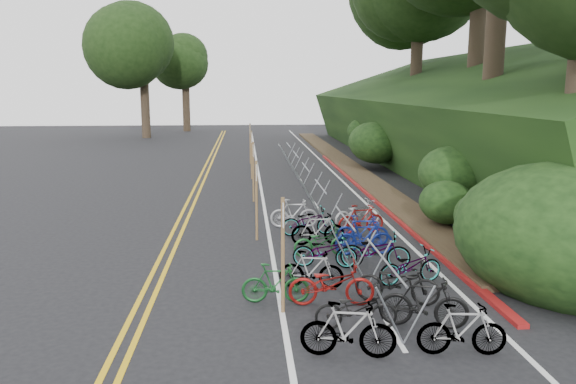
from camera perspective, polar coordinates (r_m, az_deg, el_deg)
name	(u,v)px	position (r m, az deg, el deg)	size (l,w,h in m)	color
ground	(235,300)	(12.87, -5.38, -10.87)	(120.00, 120.00, 0.00)	black
road_markings	(255,206)	(22.58, -3.39, -1.43)	(7.47, 80.00, 0.01)	gold
red_curb	(369,194)	(25.03, 8.21, -0.23)	(0.25, 28.00, 0.10)	maroon
embankment	(469,126)	(33.59, 17.92, 6.44)	(14.30, 48.14, 9.11)	black
bike_rack_front	(384,273)	(12.08, 9.77, -8.09)	(1.14, 3.29, 1.16)	gray
bike_racks_rest	(306,174)	(25.43, 1.81, 1.88)	(1.14, 23.00, 1.17)	gray
signpost_near	(283,248)	(11.70, -0.53, -5.67)	(0.08, 0.40, 2.49)	brown
signposts_rest	(252,159)	(26.19, -3.65, 3.40)	(0.08, 18.40, 2.50)	brown
bike_front	(275,283)	(12.52, -1.28, -9.24)	(1.51, 0.43, 0.91)	#144C1E
bike_valet	(353,253)	(14.69, 6.67, -6.19)	(3.28, 11.19, 1.05)	slate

